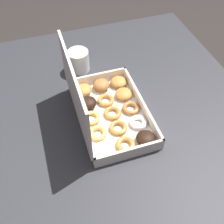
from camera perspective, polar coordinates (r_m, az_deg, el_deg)
The scene contains 4 objects.
ground_plane at distance 1.57m, azimuth 1.11°, elevation -16.61°, with size 8.00×8.00×0.00m, color #2D2826.
dining_table at distance 1.02m, azimuth 1.64°, elevation -2.10°, with size 1.04×0.94×0.73m.
donut_box at distance 0.87m, azimuth -1.64°, elevation 0.91°, with size 0.35×0.23×0.25m.
coffee_mug at distance 1.06m, azimuth -7.28°, elevation 11.08°, with size 0.08×0.08×0.09m.
Camera 1 is at (-0.59, 0.22, 1.43)m, focal length 42.00 mm.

